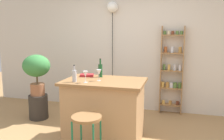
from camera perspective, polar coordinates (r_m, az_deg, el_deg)
The scene contains 12 objects.
back_wall at distance 5.01m, azimuth 3.77°, elevation 6.44°, with size 6.40×0.10×2.80m, color beige.
kitchen_counter at distance 3.60m, azimuth -1.86°, elevation -9.76°, with size 1.19×0.79×0.94m.
bar_stool at distance 2.99m, azimuth -6.15°, elevation -13.79°, with size 0.37×0.37×0.63m.
spice_shelf at distance 4.82m, azimuth 14.26°, elevation -0.06°, with size 0.44×0.13×1.76m.
plant_stool at distance 4.75m, azimuth -17.39°, elevation -8.49°, with size 0.36×0.36×0.46m, color #2D2823.
potted_plant at distance 4.59m, azimuth -17.83°, elevation 0.27°, with size 0.52×0.47×0.77m.
bottle_sauce_amber at distance 3.38m, azimuth -9.10°, elevation -1.33°, with size 0.06×0.06×0.24m.
bottle_olive_oil at distance 3.70m, azimuth -2.84°, elevation -0.02°, with size 0.07×0.07×0.29m.
wine_glass_left at distance 3.42m, azimuth -3.20°, elevation -0.66°, with size 0.07×0.07×0.16m.
wine_glass_center at distance 3.31m, azimuth -6.47°, elevation -1.04°, with size 0.07×0.07×0.16m.
cookbook at distance 3.79m, azimuth -6.10°, elevation -1.26°, with size 0.21×0.15×0.04m, color maroon.
pendant_globe_light at distance 4.98m, azimuth 0.12°, elevation 14.73°, with size 0.23×0.23×2.26m.
Camera 1 is at (1.02, -2.94, 1.65)m, focal length 37.73 mm.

